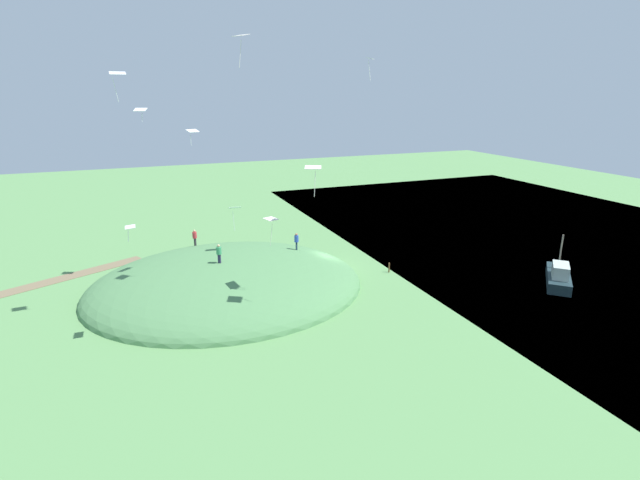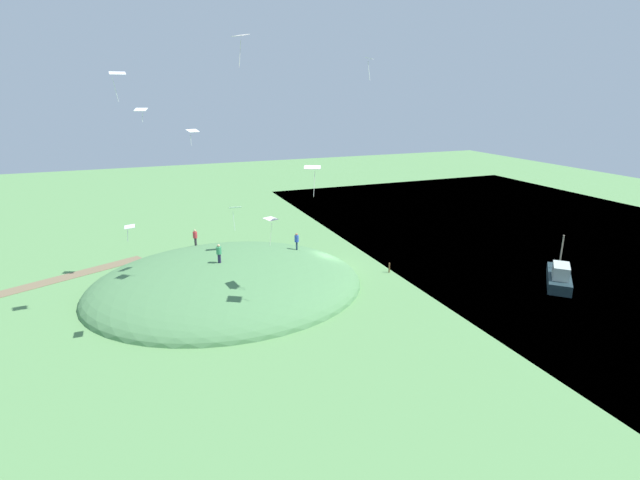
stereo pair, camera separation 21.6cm
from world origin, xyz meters
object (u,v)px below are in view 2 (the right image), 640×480
(kite_0, at_px, (369,60))
(kite_6, at_px, (117,75))
(person_walking_path, at_px, (297,239))
(kite_4, at_px, (193,131))
(person_watching_kites, at_px, (195,236))
(mooring_post, at_px, (389,268))
(kite_8, at_px, (130,227))
(kite_7, at_px, (141,110))
(kite_5, at_px, (240,37))
(kite_1, at_px, (235,209))
(boat_on_lake, at_px, (559,277))
(kite_2, at_px, (312,169))
(kite_3, at_px, (271,220))
(person_with_child, at_px, (219,251))

(kite_0, xyz_separation_m, kite_6, (15.79, -6.96, -0.88))
(person_walking_path, distance_m, kite_4, 14.68)
(person_watching_kites, height_order, mooring_post, person_watching_kites)
(kite_8, bearing_deg, kite_0, 169.43)
(person_watching_kites, bearing_deg, kite_7, 103.28)
(kite_5, bearing_deg, person_watching_kites, -77.15)
(person_walking_path, relative_size, mooring_post, 1.74)
(kite_1, height_order, kite_7, kite_7)
(boat_on_lake, xyz_separation_m, kite_6, (35.77, -7.33, 17.39))
(kite_1, height_order, kite_2, kite_2)
(person_walking_path, height_order, kite_1, kite_1)
(kite_4, bearing_deg, kite_3, 123.68)
(person_watching_kites, bearing_deg, kite_4, 150.14)
(person_watching_kites, distance_m, kite_6, 20.27)
(kite_8, relative_size, mooring_post, 1.11)
(kite_4, relative_size, mooring_post, 1.30)
(person_with_child, relative_size, kite_2, 0.80)
(person_watching_kites, xyz_separation_m, kite_7, (4.13, 3.44, 12.82))
(kite_4, xyz_separation_m, kite_5, (-3.36, 4.11, 6.84))
(kite_2, distance_m, kite_6, 14.89)
(person_watching_kites, xyz_separation_m, kite_5, (-2.87, 12.58, 18.09))
(kite_0, xyz_separation_m, kite_2, (3.99, -0.30, -7.06))
(kite_5, distance_m, mooring_post, 24.89)
(person_walking_path, distance_m, mooring_post, 9.56)
(kite_5, bearing_deg, kite_6, -4.91)
(person_walking_path, bearing_deg, kite_4, -72.30)
(person_with_child, bearing_deg, kite_2, -20.39)
(kite_3, height_order, kite_8, kite_8)
(kite_5, distance_m, kite_6, 8.97)
(person_walking_path, xyz_separation_m, kite_3, (5.10, 8.96, 4.67))
(boat_on_lake, height_order, person_walking_path, boat_on_lake)
(kite_4, height_order, kite_6, kite_6)
(person_walking_path, distance_m, kite_8, 18.64)
(kite_4, bearing_deg, person_watching_kites, -93.33)
(person_watching_kites, relative_size, kite_2, 0.80)
(person_walking_path, relative_size, person_watching_kites, 0.99)
(kite_3, xyz_separation_m, kite_7, (8.09, -11.71, 7.82))
(kite_0, bearing_deg, mooring_post, -130.68)
(kite_1, relative_size, kite_4, 1.81)
(kite_0, height_order, kite_7, kite_0)
(kite_1, relative_size, kite_7, 1.85)
(kite_1, distance_m, kite_4, 8.83)
(boat_on_lake, relative_size, person_watching_kites, 3.41)
(kite_3, distance_m, mooring_post, 15.67)
(kite_1, xyz_separation_m, kite_4, (3.72, 2.98, 7.43))
(person_walking_path, bearing_deg, kite_6, -64.73)
(person_watching_kites, height_order, kite_1, kite_1)
(kite_0, relative_size, kite_4, 1.18)
(boat_on_lake, height_order, person_with_child, person_with_child)
(person_with_child, bearing_deg, kite_0, -5.97)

